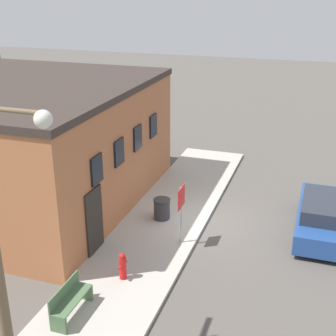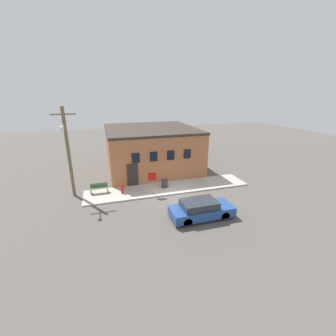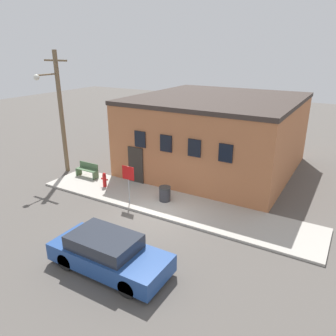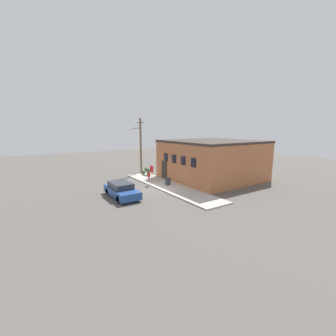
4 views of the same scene
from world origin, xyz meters
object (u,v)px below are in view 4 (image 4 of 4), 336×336
Objects in this scene: stop_sign at (152,171)px; bench at (146,172)px; fire_hydrant at (149,175)px; parked_car at (121,190)px; trash_bin at (168,181)px; utility_pole at (140,144)px.

stop_sign is 4.71m from bench.
fire_hydrant is 0.42× the size of stop_sign.
bench is at bearing 138.09° from parked_car.
parked_car is (2.41, -4.43, -0.85)m from stop_sign.
bench is at bearing 161.38° from fire_hydrant.
parked_car is at bearing -79.70° from trash_bin.
fire_hydrant is at bearing -18.62° from bench.
utility_pole is at bearing 144.56° from parked_car.
trash_bin is (5.72, -0.47, -0.04)m from bench.
stop_sign reaches higher than fire_hydrant.
utility_pole is at bearing 167.97° from fire_hydrant.
trash_bin is 8.52m from utility_pole.
stop_sign reaches higher than bench.
bench is 3.99m from utility_pole.
bench is 5.73m from trash_bin.
stop_sign is 5.11m from parked_car.
fire_hydrant is 0.57× the size of bench.
stop_sign is 2.61× the size of trash_bin.
stop_sign is at bearing -20.41° from bench.
fire_hydrant is 5.27m from utility_pole.
utility_pole is (-7.76, 0.67, 3.47)m from trash_bin.
fire_hydrant is at bearing -177.54° from trash_bin.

